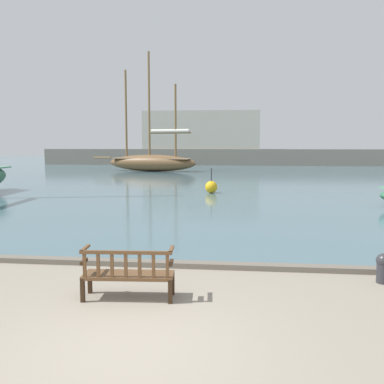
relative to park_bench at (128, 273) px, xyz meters
name	(u,v)px	position (x,y,z in m)	size (l,w,h in m)	color
ground_plane	(128,347)	(0.47, -1.78, -0.47)	(160.00, 160.00, 0.00)	gray
harbor_water	(226,168)	(0.47, 42.22, -0.43)	(100.00, 80.00, 0.08)	#476670
quay_edge_kerb	(172,264)	(0.47, 2.07, -0.41)	(40.00, 0.30, 0.12)	#675F54
park_bench	(128,273)	(0.00, 0.00, 0.00)	(1.63, 0.62, 0.92)	#322113
sailboat_nearest_port	(152,161)	(-6.59, 34.12, 0.65)	(11.05, 4.09, 11.48)	brown
mooring_bollard	(383,267)	(4.79, 1.41, -0.14)	(0.29, 0.29, 0.60)	#2D2D33
channel_buoy	(211,187)	(0.43, 15.97, -0.05)	(0.66, 0.66, 1.36)	gold
far_breakwater	(218,147)	(-0.82, 47.56, 1.87)	(47.72, 2.40, 6.92)	slate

